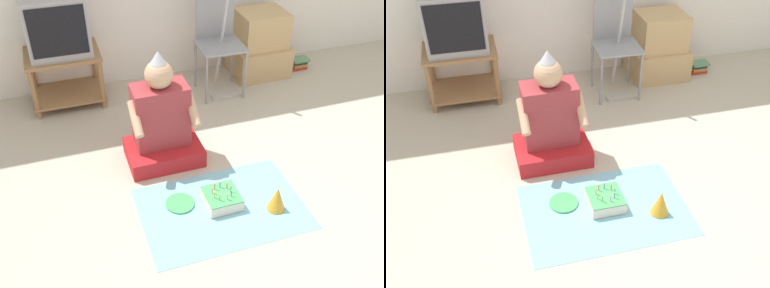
% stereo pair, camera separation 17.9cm
% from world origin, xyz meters
% --- Properties ---
extents(ground_plane, '(16.00, 16.00, 0.00)m').
position_xyz_m(ground_plane, '(0.00, 0.00, 0.00)').
color(ground_plane, '#BCB29E').
extents(tv_stand, '(0.64, 0.48, 0.50)m').
position_xyz_m(tv_stand, '(-1.16, 1.90, 0.30)').
color(tv_stand, '#997047').
rests_on(tv_stand, ground_plane).
extents(tv, '(0.52, 0.43, 0.51)m').
position_xyz_m(tv, '(-1.16, 1.91, 0.75)').
color(tv, '#99999E').
rests_on(tv, tv_stand).
extents(folding_chair, '(0.42, 0.40, 0.90)m').
position_xyz_m(folding_chair, '(0.23, 1.70, 0.53)').
color(folding_chair, gray).
rests_on(folding_chair, ground_plane).
extents(cardboard_box_stack, '(0.55, 0.47, 0.65)m').
position_xyz_m(cardboard_box_stack, '(0.75, 1.87, 0.30)').
color(cardboard_box_stack, tan).
rests_on(cardboard_box_stack, ground_plane).
extents(dust_mop, '(0.28, 0.32, 1.23)m').
position_xyz_m(dust_mop, '(0.25, 1.59, 0.36)').
color(dust_mop, '#B2ADA3').
rests_on(dust_mop, ground_plane).
extents(book_pile, '(0.19, 0.14, 0.11)m').
position_xyz_m(book_pile, '(1.20, 1.82, 0.05)').
color(book_pile, '#B72D28').
rests_on(book_pile, ground_plane).
extents(person_seated, '(0.57, 0.40, 0.90)m').
position_xyz_m(person_seated, '(-0.56, 0.81, 0.31)').
color(person_seated, red).
rests_on(person_seated, ground_plane).
extents(party_cloth, '(1.12, 0.76, 0.01)m').
position_xyz_m(party_cloth, '(-0.33, 0.14, 0.00)').
color(party_cloth, '#7FC6E0').
rests_on(party_cloth, ground_plane).
extents(birthday_cake, '(0.24, 0.24, 0.14)m').
position_xyz_m(birthday_cake, '(-0.31, 0.18, 0.05)').
color(birthday_cake, '#F4E0C6').
rests_on(birthday_cake, party_cloth).
extents(party_hat_blue, '(0.13, 0.13, 0.18)m').
position_xyz_m(party_hat_blue, '(0.02, 0.02, 0.10)').
color(party_hat_blue, gold).
rests_on(party_hat_blue, party_cloth).
extents(paper_plate, '(0.20, 0.20, 0.01)m').
position_xyz_m(paper_plate, '(-0.59, 0.26, 0.01)').
color(paper_plate, '#4CB266').
rests_on(paper_plate, party_cloth).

